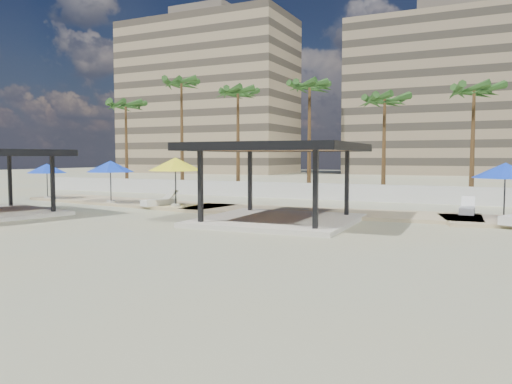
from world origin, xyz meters
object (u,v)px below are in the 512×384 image
(umbrella_a, at_px, (47,169))
(lounger_a, at_px, (160,202))
(pavilion_central, at_px, (278,176))
(lounger_c, at_px, (467,209))

(umbrella_a, height_order, lounger_a, umbrella_a)
(umbrella_a, bearing_deg, pavilion_central, -11.30)
(umbrella_a, xyz_separation_m, lounger_c, (27.69, 2.51, -1.93))
(pavilion_central, relative_size, lounger_c, 3.49)
(umbrella_a, distance_m, lounger_c, 27.87)
(umbrella_a, relative_size, lounger_a, 1.31)
(pavilion_central, height_order, lounger_c, pavilion_central)
(pavilion_central, bearing_deg, lounger_a, 159.90)
(umbrella_a, bearing_deg, lounger_c, 5.17)
(umbrella_a, relative_size, lounger_c, 1.47)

